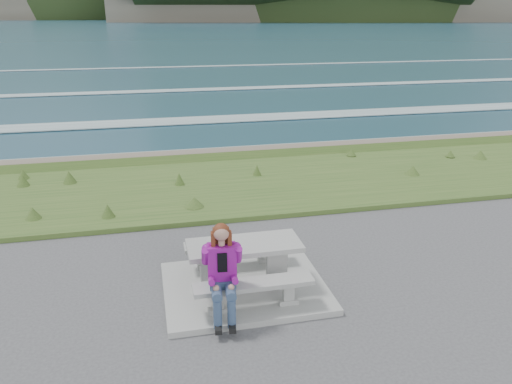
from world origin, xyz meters
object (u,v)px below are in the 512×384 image
picnic_table (244,253)px  bench_seaward (236,247)px  seated_woman (223,286)px  bench_landward (254,288)px

picnic_table → bench_seaward: size_ratio=1.00×
picnic_table → bench_seaward: picnic_table is taller
picnic_table → seated_woman: (-0.48, -0.83, -0.06)m
bench_landward → seated_woman: 0.53m
bench_landward → bench_seaward: bearing=90.0°
bench_seaward → seated_woman: (-0.48, -1.53, 0.17)m
picnic_table → bench_landward: bearing=-90.0°
seated_woman → bench_seaward: bearing=78.2°
picnic_table → bench_landward: picnic_table is taller
picnic_table → bench_landward: 0.74m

